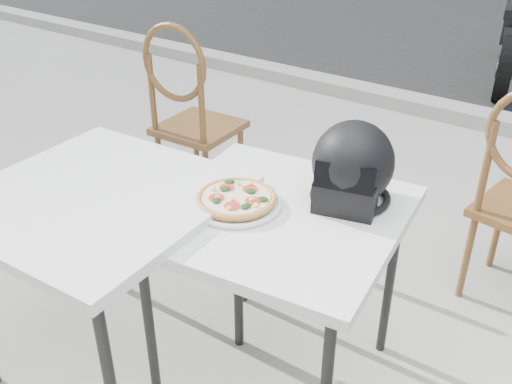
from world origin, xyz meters
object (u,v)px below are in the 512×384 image
Objects in this scene: plate at (236,203)px; pizza at (236,198)px; helmet at (352,168)px; cafe_table_main at (278,228)px; cafe_chair_side at (189,109)px; cafe_table_side at (99,211)px; motorcycle at (512,32)px.

plate is 0.02m from pizza.
pizza is at bearing -153.76° from helmet.
plate is at bearing -156.32° from cafe_table_main.
plate is at bearing -110.11° from pizza.
cafe_table_side is at bearing 114.50° from cafe_chair_side.
pizza is 4.63m from motorcycle.
cafe_chair_side is 0.56× the size of motorcycle.
cafe_chair_side is (-1.03, 0.89, -0.16)m from plate.
cafe_table_side is at bearing -147.26° from pizza.
cafe_table_main is 0.33m from helmet.
pizza is 0.42m from helmet.
pizza is at bearing 32.74° from cafe_table_side.
cafe_chair_side is at bearing 144.70° from cafe_table_main.
cafe_table_side is 1.32m from cafe_chair_side.
cafe_table_side is 0.80× the size of cafe_chair_side.
helmet reaches higher than cafe_table_main.
pizza reaches higher than cafe_table_side.
cafe_chair_side is (-1.03, 0.89, -0.19)m from pizza.
cafe_table_main is 4.57m from motorcycle.
helmet is (0.31, 0.27, 0.12)m from plate.
helmet reaches higher than plate.
cafe_table_side is (-0.56, -0.33, 0.03)m from cafe_table_main.
cafe_table_side is 0.45× the size of motorcycle.
pizza is (-0.14, -0.06, 0.10)m from cafe_table_main.
cafe_table_main is 0.18m from pizza.
pizza reaches higher than cafe_table_main.
cafe_table_main is 2.56× the size of helmet.
cafe_chair_side is at bearing 140.16° from helmet.
helmet reaches higher than cafe_table_side.
cafe_chair_side is (-1.17, 0.83, -0.08)m from cafe_table_main.
cafe_table_main is 3.09× the size of pizza.
plate is 0.50m from cafe_table_side.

